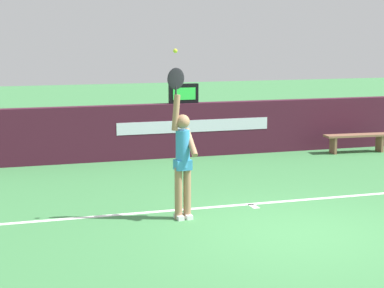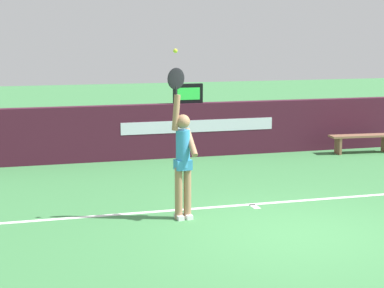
{
  "view_description": "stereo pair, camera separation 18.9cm",
  "coord_description": "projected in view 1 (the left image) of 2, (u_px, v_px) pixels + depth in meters",
  "views": [
    {
      "loc": [
        -4.41,
        -8.89,
        2.96
      ],
      "look_at": [
        -1.3,
        1.03,
        1.24
      ],
      "focal_mm": 63.4,
      "sensor_mm": 36.0,
      "label": 1
    },
    {
      "loc": [
        -4.22,
        -8.95,
        2.96
      ],
      "look_at": [
        -1.3,
        1.03,
        1.24
      ],
      "focal_mm": 63.4,
      "sensor_mm": 36.0,
      "label": 2
    }
  ],
  "objects": [
    {
      "name": "ground_plane",
      "position": [
        295.0,
        232.0,
        10.15
      ],
      "size": [
        60.0,
        60.0,
        0.0
      ],
      "primitive_type": "plane",
      "color": "#3F8247"
    },
    {
      "name": "tennis_ball",
      "position": [
        175.0,
        51.0,
        10.35
      ],
      "size": [
        0.07,
        0.07,
        0.07
      ],
      "color": "#CADD2F"
    },
    {
      "name": "speed_display",
      "position": [
        184.0,
        94.0,
        16.1
      ],
      "size": [
        0.71,
        0.13,
        0.46
      ],
      "color": "black",
      "rests_on": "back_wall"
    },
    {
      "name": "courtside_bench_near",
      "position": [
        357.0,
        138.0,
        16.82
      ],
      "size": [
        1.68,
        0.48,
        0.46
      ],
      "color": "#916249",
      "rests_on": "ground"
    },
    {
      "name": "back_wall",
      "position": [
        175.0,
        130.0,
        16.18
      ],
      "size": [
        14.12,
        0.3,
        1.29
      ],
      "color": "#401527",
      "rests_on": "ground"
    },
    {
      "name": "tennis_player",
      "position": [
        183.0,
        157.0,
        10.73
      ],
      "size": [
        0.45,
        0.43,
        2.44
      ],
      "color": "#9E7454",
      "rests_on": "ground"
    },
    {
      "name": "court_lines",
      "position": [
        321.0,
        248.0,
        9.39
      ],
      "size": [
        11.07,
        5.3,
        0.0
      ],
      "color": "white",
      "rests_on": "ground"
    }
  ]
}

